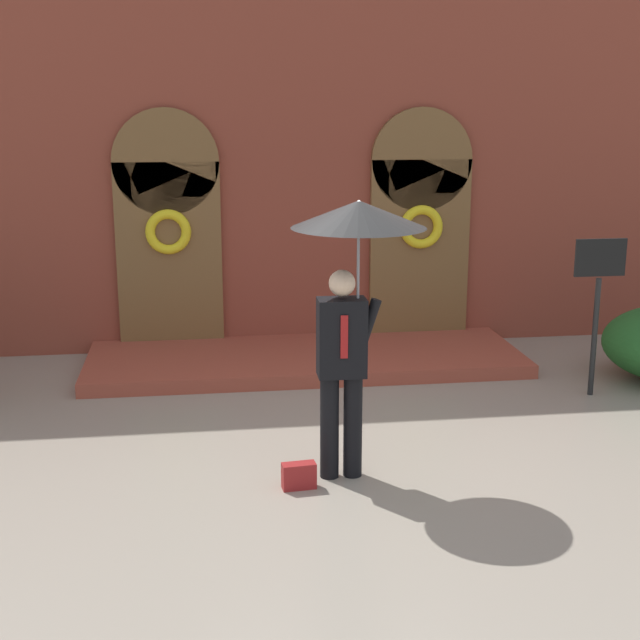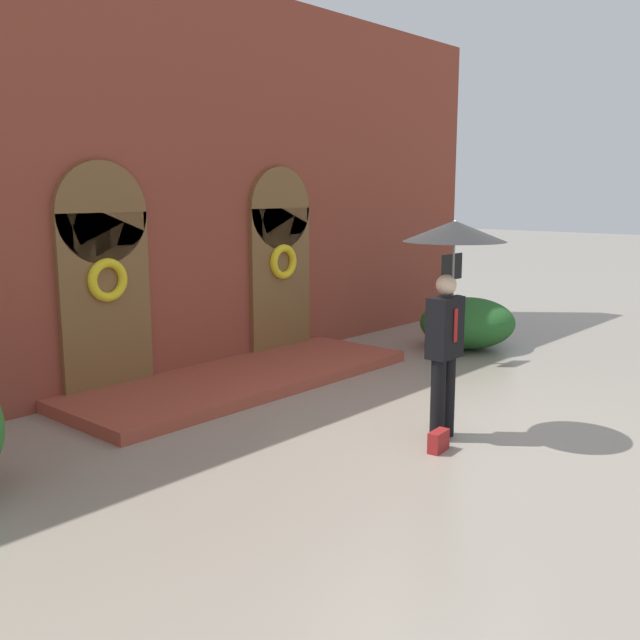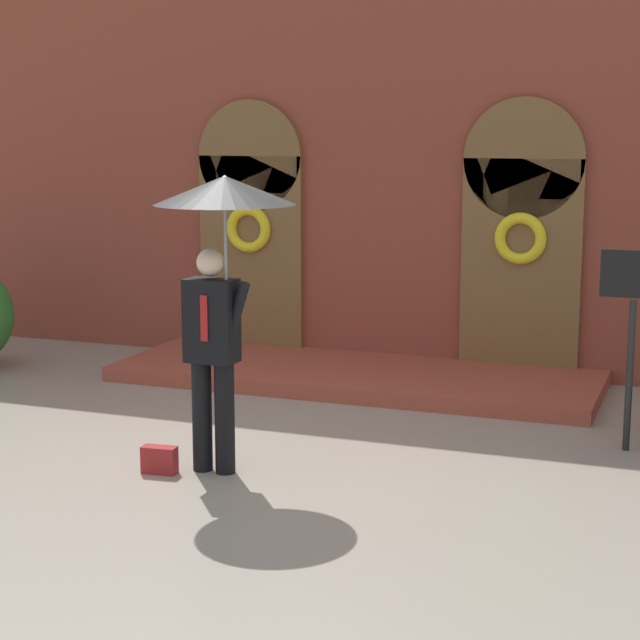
# 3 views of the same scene
# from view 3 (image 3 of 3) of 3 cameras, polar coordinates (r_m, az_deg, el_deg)

# --- Properties ---
(ground_plane) EXTENTS (80.00, 80.00, 0.00)m
(ground_plane) POSITION_cam_3_polar(r_m,az_deg,el_deg) (8.86, -4.55, -7.70)
(ground_plane) COLOR gray
(building_facade) EXTENTS (14.00, 2.30, 5.60)m
(building_facade) POSITION_cam_3_polar(r_m,az_deg,el_deg) (12.31, 3.62, 9.99)
(building_facade) COLOR brown
(building_facade) RESTS_ON ground
(person_with_umbrella) EXTENTS (1.10, 1.10, 2.36)m
(person_with_umbrella) POSITION_cam_3_polar(r_m,az_deg,el_deg) (8.28, -5.28, 4.57)
(person_with_umbrella) COLOR black
(person_with_umbrella) RESTS_ON ground
(handbag) EXTENTS (0.29, 0.15, 0.22)m
(handbag) POSITION_cam_3_polar(r_m,az_deg,el_deg) (8.69, -8.56, -7.39)
(handbag) COLOR maroon
(handbag) RESTS_ON ground
(sign_post) EXTENTS (0.56, 0.06, 1.72)m
(sign_post) POSITION_cam_3_polar(r_m,az_deg,el_deg) (9.33, 16.33, 0.19)
(sign_post) COLOR black
(sign_post) RESTS_ON ground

